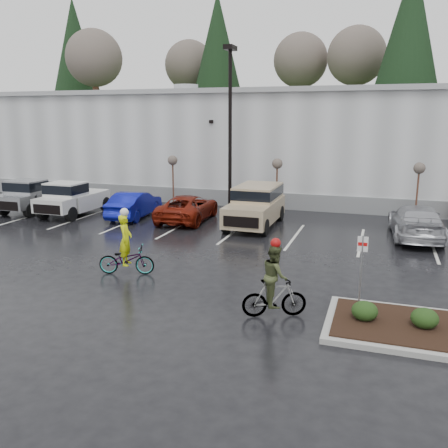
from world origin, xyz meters
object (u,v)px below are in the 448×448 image
(sapling_east, at_px, (419,171))
(cyclist_olive, at_px, (275,288))
(lamppost, at_px, (230,113))
(pickup_silver, at_px, (37,194))
(sapling_mid, at_px, (277,167))
(car_blue, at_px, (135,204))
(cyclist_hivis, at_px, (126,254))
(pickup_white, at_px, (76,197))
(fire_lane_sign, at_px, (362,262))
(car_far_silver, at_px, (416,221))
(sapling_west, at_px, (173,163))
(car_red, at_px, (188,208))
(suv_tan, at_px, (255,206))

(sapling_east, xyz_separation_m, cyclist_olive, (-4.44, -14.20, -1.89))
(lamppost, distance_m, cyclist_olive, 15.12)
(sapling_east, height_order, pickup_silver, sapling_east)
(sapling_mid, bearing_deg, lamppost, -158.20)
(car_blue, relative_size, cyclist_hivis, 1.84)
(pickup_white, bearing_deg, lamppost, 18.00)
(fire_lane_sign, relative_size, pickup_white, 0.42)
(cyclist_olive, bearing_deg, car_far_silver, -44.84)
(car_blue, bearing_deg, cyclist_hivis, 112.81)
(sapling_west, distance_m, cyclist_olive, 17.22)
(sapling_mid, bearing_deg, fire_lane_sign, -67.51)
(fire_lane_sign, bearing_deg, sapling_east, 80.25)
(fire_lane_sign, xyz_separation_m, car_red, (-9.45, 9.51, -0.71))
(lamppost, height_order, sapling_west, lamppost)
(car_blue, xyz_separation_m, cyclist_hivis, (4.51, -8.75, 0.01))
(suv_tan, xyz_separation_m, cyclist_olive, (3.42, -10.74, -0.19))
(pickup_silver, height_order, pickup_white, same)
(sapling_west, xyz_separation_m, fire_lane_sign, (11.80, -12.80, -1.32))
(car_red, relative_size, cyclist_hivis, 2.08)
(sapling_west, bearing_deg, car_blue, -102.43)
(pickup_white, xyz_separation_m, cyclist_hivis, (8.14, -8.52, -0.24))
(suv_tan, distance_m, cyclist_olive, 11.27)
(lamppost, relative_size, sapling_east, 2.88)
(car_red, bearing_deg, car_blue, 0.54)
(sapling_east, height_order, car_red, sapling_east)
(fire_lane_sign, relative_size, suv_tan, 0.43)
(sapling_west, bearing_deg, pickup_silver, -153.50)
(car_blue, distance_m, car_red, 3.13)
(sapling_west, bearing_deg, sapling_mid, 0.00)
(cyclist_hivis, bearing_deg, cyclist_olive, -124.09)
(sapling_east, relative_size, suv_tan, 0.63)
(pickup_white, height_order, suv_tan, suv_tan)
(sapling_east, relative_size, pickup_white, 0.62)
(sapling_east, distance_m, pickup_white, 18.86)
(lamppost, distance_m, suv_tan, 5.69)
(car_far_silver, distance_m, cyclist_olive, 11.60)
(pickup_white, xyz_separation_m, car_blue, (3.63, 0.23, -0.25))
(sapling_mid, relative_size, pickup_silver, 0.62)
(car_far_silver, distance_m, cyclist_hivis, 13.41)
(sapling_west, relative_size, sapling_east, 1.00)
(lamppost, xyz_separation_m, pickup_silver, (-11.22, -2.60, -4.71))
(pickup_silver, relative_size, car_red, 1.04)
(sapling_west, distance_m, car_red, 4.52)
(suv_tan, relative_size, car_far_silver, 0.95)
(pickup_silver, height_order, suv_tan, suv_tan)
(lamppost, distance_m, car_red, 5.73)
(pickup_white, bearing_deg, pickup_silver, 177.36)
(fire_lane_sign, distance_m, car_blue, 15.65)
(car_blue, height_order, cyclist_hivis, cyclist_hivis)
(fire_lane_sign, bearing_deg, car_red, 134.81)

